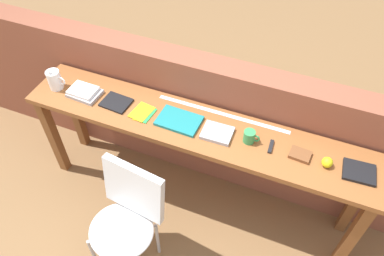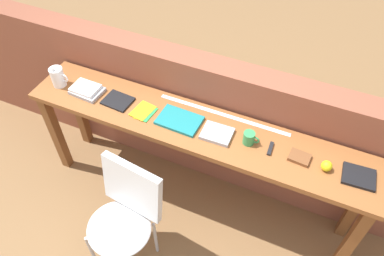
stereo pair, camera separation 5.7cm
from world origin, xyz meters
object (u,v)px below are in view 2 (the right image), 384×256
object	(u,v)px
magazine_cycling	(118,101)
leather_journal_brown	(299,157)
pamphlet_pile_colourful	(144,112)
sports_ball_small	(327,166)
pitcher_white	(58,77)
mug	(249,138)
book_repair_rightmost	(359,177)
chair_white_moulded	(124,215)
book_stack_leftmost	(86,90)
book_open_centre	(179,120)
multitool_folded	(270,149)

from	to	relation	value
magazine_cycling	leather_journal_brown	world-z (taller)	leather_journal_brown
pamphlet_pile_colourful	sports_ball_small	world-z (taller)	sports_ball_small
pitcher_white	mug	distance (m)	1.48
pamphlet_pile_colourful	mug	world-z (taller)	mug
book_repair_rightmost	chair_white_moulded	bearing A→B (deg)	-157.64
magazine_cycling	mug	bearing A→B (deg)	4.71
sports_ball_small	book_stack_leftmost	bearing A→B (deg)	-179.90
pitcher_white	book_repair_rightmost	distance (m)	2.17
mug	leather_journal_brown	bearing A→B (deg)	0.52
chair_white_moulded	leather_journal_brown	distance (m)	1.20
book_open_centre	magazine_cycling	bearing A→B (deg)	-177.90
chair_white_moulded	book_open_centre	distance (m)	0.73
sports_ball_small	book_repair_rightmost	xyz separation A→B (m)	(0.19, 0.02, -0.02)
leather_journal_brown	chair_white_moulded	bearing A→B (deg)	-141.75
multitool_folded	mug	bearing A→B (deg)	-179.15
mug	pitcher_white	bearing A→B (deg)	-178.92
book_stack_leftmost	book_open_centre	size ratio (longest dim) A/B	0.80
pitcher_white	multitool_folded	size ratio (longest dim) A/B	1.67
book_open_centre	sports_ball_small	bearing A→B (deg)	1.66
leather_journal_brown	multitool_folded	bearing A→B (deg)	-175.26
pitcher_white	magazine_cycling	size ratio (longest dim) A/B	0.91
magazine_cycling	multitool_folded	distance (m)	1.13
chair_white_moulded	book_stack_leftmost	world-z (taller)	book_stack_leftmost
pitcher_white	book_repair_rightmost	xyz separation A→B (m)	(2.17, 0.03, -0.07)
pitcher_white	chair_white_moulded	bearing A→B (deg)	-35.05
book_open_centre	multitool_folded	xyz separation A→B (m)	(0.64, 0.01, -0.00)
book_open_centre	mug	xyz separation A→B (m)	(0.49, 0.01, 0.03)
chair_white_moulded	leather_journal_brown	world-z (taller)	leather_journal_brown
chair_white_moulded	sports_ball_small	size ratio (longest dim) A/B	13.18
mug	leather_journal_brown	distance (m)	0.33
book_open_centre	multitool_folded	bearing A→B (deg)	2.99
book_open_centre	mug	distance (m)	0.50
magazine_cycling	book_open_centre	world-z (taller)	book_open_centre
pamphlet_pile_colourful	book_repair_rightmost	distance (m)	1.45
pamphlet_pile_colourful	mug	size ratio (longest dim) A/B	1.68
book_stack_leftmost	sports_ball_small	xyz separation A→B (m)	(1.75, 0.00, 0.01)
mug	leather_journal_brown	size ratio (longest dim) A/B	0.85
mug	book_repair_rightmost	bearing A→B (deg)	0.28
pitcher_white	book_open_centre	distance (m)	0.99
pitcher_white	book_repair_rightmost	bearing A→B (deg)	0.82
mug	sports_ball_small	bearing A→B (deg)	-1.63
pitcher_white	multitool_folded	distance (m)	1.63
book_open_centre	book_stack_leftmost	bearing A→B (deg)	-177.58
book_open_centre	leather_journal_brown	xyz separation A→B (m)	(0.83, 0.01, 0.00)
pitcher_white	pamphlet_pile_colourful	xyz separation A→B (m)	(0.72, -0.00, -0.07)
sports_ball_small	magazine_cycling	bearing A→B (deg)	179.91
pitcher_white	book_repair_rightmost	size ratio (longest dim) A/B	0.95
magazine_cycling	pamphlet_pile_colourful	xyz separation A→B (m)	(0.23, -0.02, -0.00)
book_stack_leftmost	leather_journal_brown	bearing A→B (deg)	0.73
magazine_cycling	book_open_centre	size ratio (longest dim) A/B	0.69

